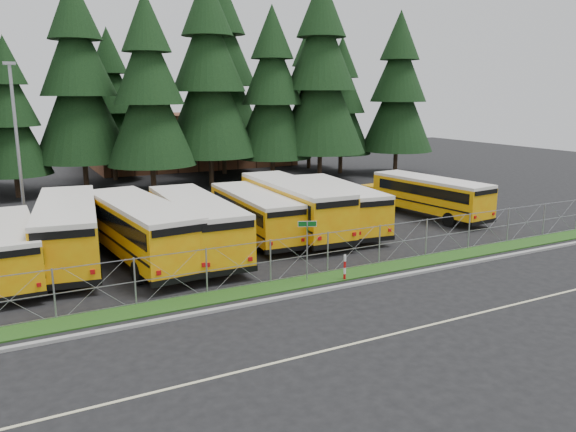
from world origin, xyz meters
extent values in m
plane|color=black|center=(0.00, 0.00, 0.00)|extent=(120.00, 120.00, 0.00)
cube|color=gray|center=(0.00, -3.10, 0.06)|extent=(50.00, 0.25, 0.12)
cube|color=#1A4212|center=(0.00, -1.70, 0.03)|extent=(50.00, 1.40, 0.06)
cube|color=beige|center=(0.00, -8.00, 0.01)|extent=(50.00, 0.12, 0.01)
cube|color=brown|center=(6.00, 40.00, 3.00)|extent=(22.00, 10.00, 6.00)
cylinder|color=#989AA0|center=(-2.48, -1.64, 1.40)|extent=(0.06, 0.06, 2.80)
cube|color=#0C5418|center=(-2.48, -1.64, 2.68)|extent=(0.74, 0.34, 0.22)
cube|color=white|center=(-2.48, -1.64, 2.68)|extent=(0.78, 0.35, 0.26)
cube|color=#0C5418|center=(-2.48, -1.64, 2.44)|extent=(0.24, 0.51, 0.18)
cylinder|color=#B20C0C|center=(-0.88, -2.28, 0.60)|extent=(0.11, 0.11, 1.20)
cylinder|color=#989AA0|center=(-13.17, 15.22, 5.00)|extent=(0.20, 0.20, 10.00)
cube|color=#989AA0|center=(-13.17, 15.22, 10.05)|extent=(0.70, 0.35, 0.18)
camera|label=1|loc=(-14.44, -22.65, 8.37)|focal=35.00mm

